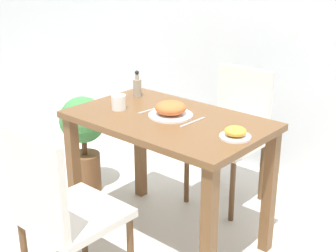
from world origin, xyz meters
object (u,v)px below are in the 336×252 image
(drink_cup, at_px, (119,102))
(potted_plant_left, at_px, (84,135))
(food_plate, at_px, (171,110))
(chair_far, at_px, (233,128))
(sauce_bottle, at_px, (137,87))
(side_plate, at_px, (235,133))
(chair_near, at_px, (60,208))

(drink_cup, xyz_separation_m, potted_plant_left, (-0.53, 0.15, -0.38))
(food_plate, bearing_deg, chair_far, 90.61)
(drink_cup, distance_m, sauce_bottle, 0.27)
(drink_cup, relative_size, potted_plant_left, 0.12)
(side_plate, distance_m, sauce_bottle, 0.86)
(food_plate, height_order, potted_plant_left, food_plate)
(drink_cup, bearing_deg, food_plate, 18.27)
(chair_far, relative_size, sauce_bottle, 5.46)
(chair_near, height_order, food_plate, chair_near)
(chair_far, height_order, side_plate, chair_far)
(chair_near, distance_m, drink_cup, 0.75)
(food_plate, xyz_separation_m, potted_plant_left, (-0.83, 0.05, -0.37))
(food_plate, height_order, drink_cup, food_plate)
(food_plate, relative_size, side_plate, 1.58)
(chair_far, xyz_separation_m, drink_cup, (-0.29, -0.74, 0.30))
(chair_near, height_order, side_plate, chair_near)
(drink_cup, bearing_deg, chair_near, -67.16)
(chair_near, xyz_separation_m, drink_cup, (-0.27, 0.63, 0.30))
(drink_cup, bearing_deg, chair_far, 68.53)
(chair_near, distance_m, food_plate, 0.79)
(side_plate, height_order, sauce_bottle, sauce_bottle)
(drink_cup, relative_size, sauce_bottle, 0.51)
(chair_far, xyz_separation_m, food_plate, (0.01, -0.65, 0.29))
(side_plate, bearing_deg, chair_far, 123.08)
(food_plate, distance_m, side_plate, 0.44)
(drink_cup, bearing_deg, potted_plant_left, 163.89)
(sauce_bottle, distance_m, potted_plant_left, 0.59)
(potted_plant_left, bearing_deg, chair_near, -44.75)
(food_plate, height_order, sauce_bottle, sauce_bottle)
(food_plate, bearing_deg, side_plate, -4.94)
(food_plate, bearing_deg, sauce_bottle, 159.27)
(chair_far, distance_m, sauce_bottle, 0.71)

